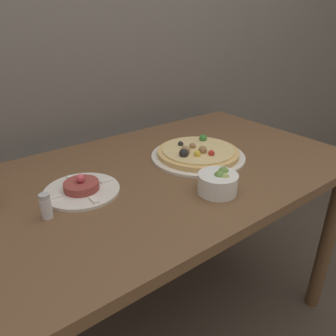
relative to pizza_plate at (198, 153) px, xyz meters
The scene contains 6 objects.
back_wall 0.75m from the pizza_plate, 105.47° to the left, with size 8.00×0.05×2.60m.
dining_table 0.19m from the pizza_plate, behind, with size 1.35×0.81×0.77m.
pizza_plate is the anchor object (origin of this frame).
tartare_plate 0.46m from the pizza_plate, behind, with size 0.23×0.23×0.06m.
small_bowl 0.27m from the pizza_plate, 119.02° to the right, with size 0.12×0.12×0.07m.
salt_shaker 0.59m from the pizza_plate, behind, with size 0.03×0.03×0.07m.
Camera 1 is at (-0.64, -0.43, 1.28)m, focal length 35.00 mm.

